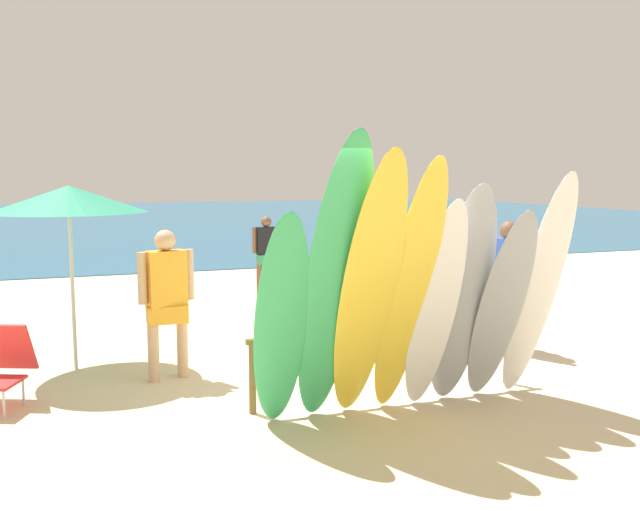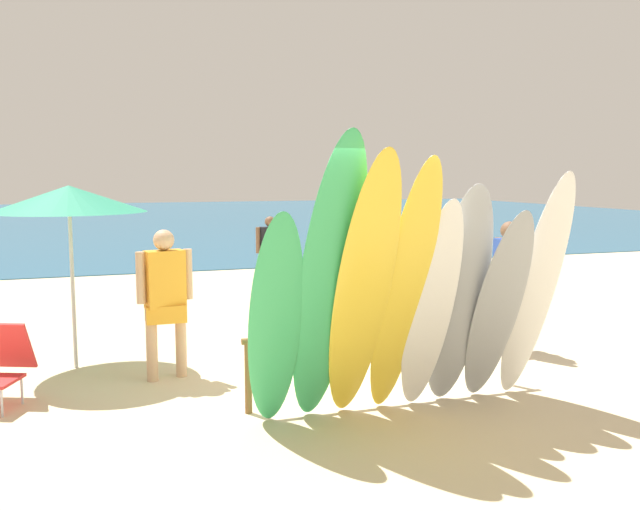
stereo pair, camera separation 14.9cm
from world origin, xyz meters
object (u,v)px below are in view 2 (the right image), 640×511
beachgoer_midbeach (270,249)px  beachgoer_strolling (440,281)px  surfboard_rack (386,343)px  surfboard_white_7 (536,289)px  surfboard_green_0 (275,323)px  surfboard_yellow_3 (404,292)px  surfboard_yellow_2 (363,292)px  beach_umbrella (69,199)px  surfboard_grey_5 (458,298)px  surfboard_grey_6 (498,309)px  beachgoer_by_water (165,294)px  surfboard_green_1 (328,284)px  beachgoer_near_rack (508,277)px  surfboard_white_4 (431,308)px

beachgoer_midbeach → beachgoer_strolling: beachgoer_strolling is taller
surfboard_rack → beachgoer_strolling: bearing=48.0°
surfboard_white_7 → beachgoer_midbeach: surfboard_white_7 is taller
surfboard_green_0 → surfboard_yellow_3: surfboard_yellow_3 is taller
surfboard_yellow_2 → beach_umbrella: (-2.50, 2.91, 0.74)m
surfboard_yellow_3 → beachgoer_strolling: bearing=52.0°
surfboard_white_7 → surfboard_yellow_2: bearing=179.7°
surfboard_green_0 → surfboard_white_7: size_ratio=0.86×
surfboard_grey_5 → surfboard_white_7: 0.83m
surfboard_grey_6 → beachgoer_strolling: 2.46m
surfboard_yellow_2 → surfboard_grey_5: (1.06, 0.18, -0.15)m
beachgoer_strolling → beachgoer_by_water: bearing=86.7°
surfboard_yellow_2 → beachgoer_by_water: size_ratio=1.61×
surfboard_white_7 → surfboard_yellow_3: bearing=178.9°
surfboard_green_1 → surfboard_yellow_2: surfboard_green_1 is taller
surfboard_green_0 → beachgoer_strolling: bearing=42.0°
surfboard_grey_6 → surfboard_rack: bearing=147.9°
beachgoer_strolling → surfboard_yellow_2: bearing=130.4°
beachgoer_near_rack → beachgoer_midbeach: bearing=-156.6°
surfboard_yellow_3 → surfboard_grey_6: 1.07m
surfboard_white_4 → surfboard_grey_5: 0.34m
surfboard_grey_6 → surfboard_white_4: bearing=-178.0°
surfboard_white_4 → surfboard_white_7: (1.15, -0.02, 0.12)m
surfboard_yellow_2 → beachgoer_midbeach: (0.99, 7.17, -0.41)m
surfboard_grey_6 → beach_umbrella: size_ratio=0.98×
beachgoer_near_rack → beachgoer_by_water: 4.33m
surfboard_grey_5 → beachgoer_by_water: bearing=146.5°
surfboard_white_7 → beachgoer_near_rack: (0.94, 1.86, -0.19)m
surfboard_green_1 → beach_umbrella: size_ratio=1.30×
beachgoer_near_rack → surfboard_white_7: bearing=-22.8°
surfboard_yellow_2 → surfboard_white_7: size_ratio=1.11×
surfboard_green_0 → surfboard_yellow_3: size_ratio=0.80×
surfboard_green_0 → surfboard_yellow_2: bearing=-7.9°
surfboard_white_7 → surfboard_green_1: bearing=178.1°
beachgoer_near_rack → beach_umbrella: 5.50m
beachgoer_by_water → surfboard_grey_5: bearing=-49.9°
surfboard_grey_5 → beachgoer_strolling: bearing=68.7°
surfboard_white_4 → beachgoer_near_rack: size_ratio=1.31×
surfboard_rack → beachgoer_strolling: (1.58, 1.75, 0.30)m
surfboard_yellow_2 → surfboard_grey_5: bearing=10.0°
surfboard_green_0 → surfboard_grey_5: 1.83m
surfboard_yellow_2 → beachgoer_by_water: bearing=125.8°
surfboard_grey_5 → surfboard_grey_6: surfboard_grey_5 is taller
surfboard_rack → surfboard_grey_5: size_ratio=1.29×
beachgoer_near_rack → beachgoer_by_water: beachgoer_near_rack is taller
surfboard_green_1 → surfboard_yellow_3: 0.74m
surfboard_grey_6 → beachgoer_by_water: bearing=147.9°
surfboard_yellow_2 → surfboard_grey_6: size_ratio=1.27×
surfboard_green_1 → beachgoer_near_rack: size_ratio=1.67×
surfboard_grey_5 → beachgoer_midbeach: size_ratio=1.56×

